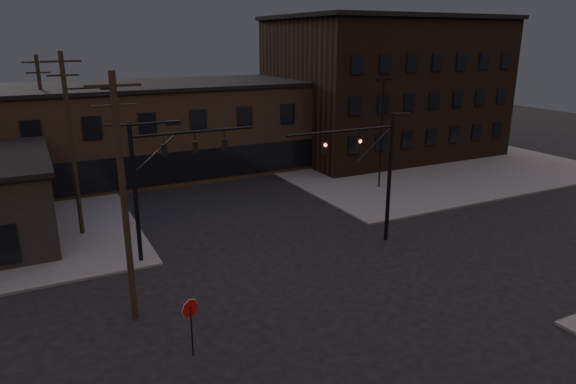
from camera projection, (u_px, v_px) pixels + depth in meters
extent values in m
plane|color=black|center=(336.00, 292.00, 25.74)|extent=(140.00, 140.00, 0.00)
cube|color=#474744|center=(402.00, 158.00, 54.04)|extent=(30.00, 30.00, 0.15)
cube|color=brown|center=(180.00, 128.00, 48.49)|extent=(40.00, 12.00, 8.00)
cube|color=black|center=(383.00, 88.00, 55.46)|extent=(22.00, 16.00, 14.00)
cylinder|color=black|center=(389.00, 178.00, 31.25)|extent=(0.24, 0.24, 8.00)
cylinder|color=black|center=(342.00, 131.00, 28.81)|extent=(7.00, 0.14, 0.14)
cube|color=#FF140C|center=(359.00, 145.00, 29.57)|extent=(0.28, 0.22, 0.70)
cube|color=#FF140C|center=(324.00, 149.00, 28.56)|extent=(0.28, 0.22, 0.70)
cylinder|color=black|center=(135.00, 195.00, 27.95)|extent=(0.24, 0.24, 8.00)
cylinder|color=black|center=(195.00, 132.00, 28.54)|extent=(7.00, 0.14, 0.14)
cube|color=black|center=(164.00, 151.00, 28.04)|extent=(0.28, 0.22, 0.70)
cube|color=black|center=(195.00, 148.00, 28.80)|extent=(0.28, 0.22, 0.70)
cube|color=black|center=(225.00, 145.00, 29.56)|extent=(0.28, 0.22, 0.70)
cylinder|color=black|center=(192.00, 331.00, 20.25)|extent=(0.06, 0.06, 2.20)
cylinder|color=maroon|center=(190.00, 309.00, 19.98)|extent=(0.72, 0.33, 0.76)
cylinder|color=black|center=(124.00, 203.00, 21.74)|extent=(0.28, 0.28, 11.00)
cube|color=black|center=(113.00, 86.00, 20.33)|extent=(2.20, 0.12, 0.12)
cube|color=black|center=(115.00, 106.00, 20.56)|extent=(1.80, 0.12, 0.12)
cube|color=black|center=(173.00, 123.00, 21.80)|extent=(0.60, 0.25, 0.18)
cylinder|color=black|center=(72.00, 148.00, 31.48)|extent=(0.28, 0.28, 11.50)
cube|color=black|center=(61.00, 61.00, 30.00)|extent=(2.20, 0.12, 0.12)
cube|color=black|center=(63.00, 75.00, 30.23)|extent=(1.80, 0.12, 0.12)
cube|color=black|center=(105.00, 88.00, 31.47)|extent=(0.60, 0.25, 0.18)
cylinder|color=black|center=(45.00, 125.00, 41.37)|extent=(0.28, 0.28, 11.00)
cube|color=black|center=(37.00, 62.00, 39.95)|extent=(2.20, 0.12, 0.12)
cube|color=black|center=(38.00, 73.00, 40.18)|extent=(1.80, 0.12, 0.12)
cylinder|color=black|center=(381.00, 136.00, 42.03)|extent=(0.14, 0.14, 9.00)
cube|color=black|center=(379.00, 80.00, 40.50)|extent=(0.50, 0.28, 0.18)
cube|color=black|center=(390.00, 79.00, 40.94)|extent=(0.50, 0.28, 0.18)
cylinder|color=black|center=(401.00, 122.00, 48.90)|extent=(0.14, 0.14, 9.00)
cube|color=black|center=(399.00, 74.00, 47.37)|extent=(0.50, 0.28, 0.18)
cube|color=black|center=(408.00, 73.00, 47.81)|extent=(0.50, 0.28, 0.18)
imported|color=black|center=(339.00, 160.00, 49.78)|extent=(4.29, 2.86, 1.36)
imported|color=silver|center=(344.00, 161.00, 49.81)|extent=(4.56, 2.49, 1.25)
imported|color=black|center=(169.00, 170.00, 45.95)|extent=(3.23, 5.38, 1.67)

